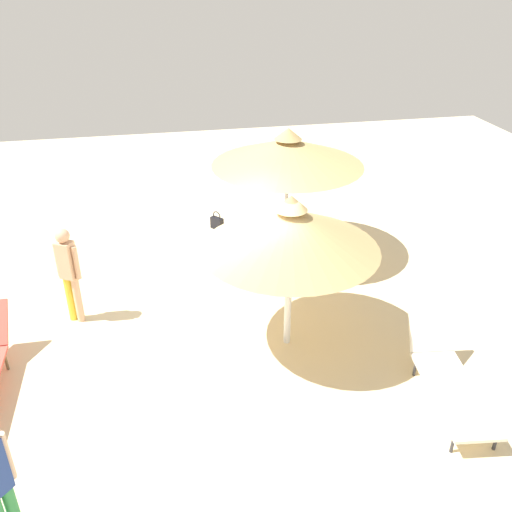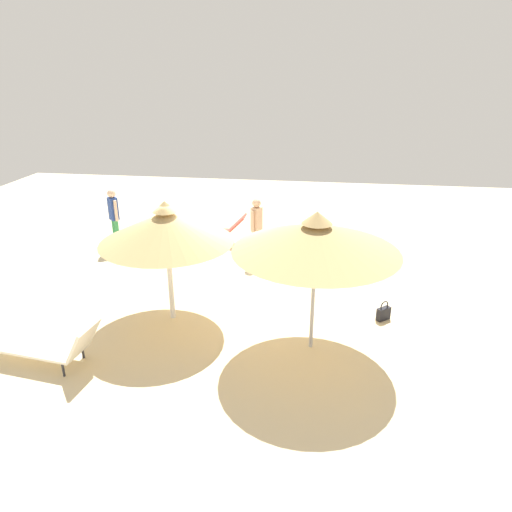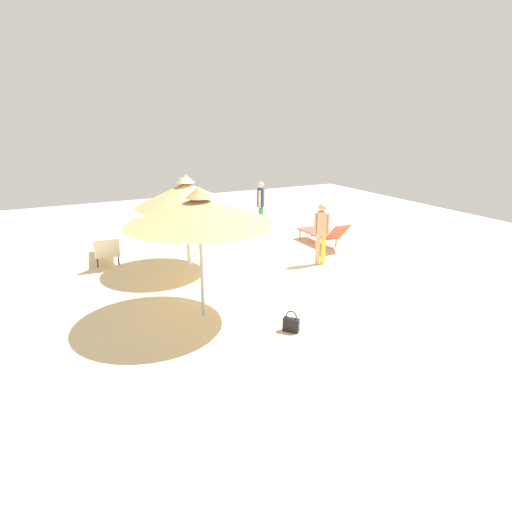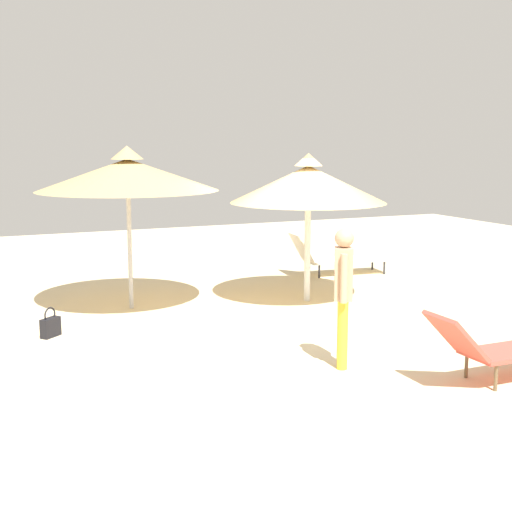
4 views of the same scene
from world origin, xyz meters
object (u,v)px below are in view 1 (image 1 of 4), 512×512
person_standing_front (69,270)px  handbag (217,223)px  lounge_chair_far_right (447,375)px  parasol_umbrella_far_left (288,152)px  parasol_umbrella_near_left (290,229)px

person_standing_front → handbag: person_standing_front is taller
person_standing_front → lounge_chair_far_right: bearing=150.5°
lounge_chair_far_right → person_standing_front: (5.34, -3.02, 0.62)m
parasol_umbrella_far_left → person_standing_front: size_ratio=1.71×
parasol_umbrella_near_left → handbag: bearing=-83.2°
person_standing_front → handbag: bearing=-132.6°
parasol_umbrella_far_left → lounge_chair_far_right: parasol_umbrella_far_left is taller
lounge_chair_far_right → handbag: size_ratio=4.91×
parasol_umbrella_far_left → person_standing_front: (4.15, 1.64, -1.25)m
parasol_umbrella_near_left → person_standing_front: (3.43, -1.34, -1.06)m
parasol_umbrella_near_left → person_standing_front: parasol_umbrella_near_left is taller
parasol_umbrella_near_left → person_standing_front: 3.83m
parasol_umbrella_far_left → lounge_chair_far_right: (-1.20, 4.66, -1.87)m
lounge_chair_far_right → parasol_umbrella_far_left: bearing=-75.6°
lounge_chair_far_right → person_standing_front: 6.17m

